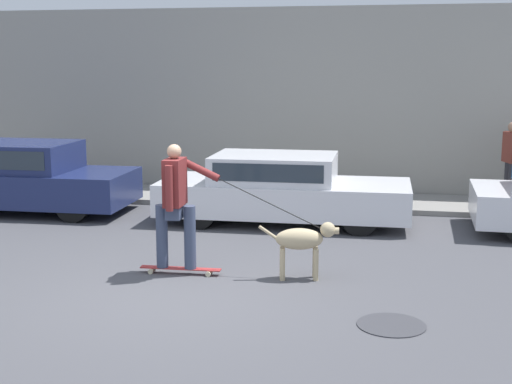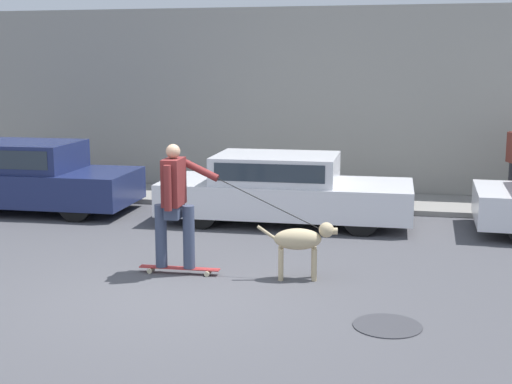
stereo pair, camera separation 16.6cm
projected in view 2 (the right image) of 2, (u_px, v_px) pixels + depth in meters
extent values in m
plane|color=#47474C|center=(177.00, 292.00, 8.98)|extent=(36.00, 36.00, 0.00)
cube|color=gray|center=(280.00, 102.00, 15.59)|extent=(32.00, 0.30, 4.03)
cube|color=gray|center=(271.00, 198.00, 14.90)|extent=(30.00, 1.81, 0.10)
cylinder|color=black|center=(108.00, 190.00, 14.37)|extent=(0.62, 0.21, 0.62)
cylinder|color=black|center=(76.00, 205.00, 12.92)|extent=(0.62, 0.21, 0.62)
cube|color=navy|center=(32.00, 185.00, 13.85)|extent=(4.07, 1.82, 0.62)
cube|color=navy|center=(23.00, 156.00, 13.78)|extent=(2.12, 1.61, 0.54)
cube|color=#28333D|center=(1.00, 160.00, 13.01)|extent=(1.84, 0.05, 0.34)
cylinder|color=black|center=(365.00, 201.00, 13.31)|extent=(0.61, 0.21, 0.60)
cylinder|color=black|center=(361.00, 218.00, 11.86)|extent=(0.61, 0.21, 0.60)
cylinder|color=black|center=(221.00, 196.00, 13.83)|extent=(0.61, 0.21, 0.60)
cylinder|color=black|center=(201.00, 211.00, 12.38)|extent=(0.61, 0.21, 0.60)
cube|color=silver|center=(286.00, 197.00, 12.82)|extent=(4.49, 1.83, 0.57)
cube|color=silver|center=(276.00, 168.00, 12.76)|extent=(2.19, 1.61, 0.48)
cube|color=#28333D|center=(269.00, 173.00, 11.99)|extent=(1.90, 0.05, 0.31)
cylinder|color=tan|center=(314.00, 262.00, 9.55)|extent=(0.07, 0.07, 0.43)
cylinder|color=tan|center=(314.00, 265.00, 9.39)|extent=(0.07, 0.07, 0.43)
cylinder|color=tan|center=(281.00, 262.00, 9.56)|extent=(0.07, 0.07, 0.43)
cylinder|color=tan|center=(281.00, 265.00, 9.41)|extent=(0.07, 0.07, 0.43)
ellipsoid|color=tan|center=(298.00, 239.00, 9.42)|extent=(0.67, 0.39, 0.29)
sphere|color=tan|center=(326.00, 230.00, 9.38)|extent=(0.20, 0.20, 0.20)
cylinder|color=tan|center=(333.00, 231.00, 9.38)|extent=(0.13, 0.11, 0.09)
cylinder|color=tan|center=(266.00, 232.00, 9.42)|extent=(0.26, 0.09, 0.20)
cylinder|color=beige|center=(209.00, 271.00, 9.76)|extent=(0.07, 0.03, 0.07)
cylinder|color=beige|center=(207.00, 274.00, 9.61)|extent=(0.07, 0.03, 0.07)
cylinder|color=beige|center=(153.00, 268.00, 9.90)|extent=(0.07, 0.03, 0.07)
cylinder|color=beige|center=(150.00, 271.00, 9.75)|extent=(0.07, 0.03, 0.07)
cube|color=#A82D2D|center=(179.00, 268.00, 9.75)|extent=(1.13, 0.16, 0.02)
cylinder|color=#38425B|center=(189.00, 237.00, 9.64)|extent=(0.16, 0.16, 0.87)
cylinder|color=#38425B|center=(161.00, 236.00, 9.71)|extent=(0.16, 0.16, 0.87)
cube|color=#38425B|center=(174.00, 211.00, 9.62)|extent=(0.21, 0.36, 0.17)
cube|color=maroon|center=(174.00, 182.00, 9.54)|extent=(0.24, 0.46, 0.63)
sphere|color=tan|center=(173.00, 151.00, 9.47)|extent=(0.19, 0.19, 0.19)
cylinder|color=maroon|center=(168.00, 188.00, 9.28)|extent=(0.10, 0.10, 0.60)
cylinder|color=maroon|center=(198.00, 169.00, 9.72)|extent=(0.60, 0.13, 0.33)
cylinder|color=black|center=(271.00, 205.00, 9.53)|extent=(1.51, 0.10, 0.66)
cylinder|color=#28282D|center=(512.00, 183.00, 14.09)|extent=(0.16, 0.16, 0.81)
cylinder|color=brown|center=(510.00, 146.00, 14.13)|extent=(0.10, 0.10, 0.56)
cylinder|color=#38383D|center=(387.00, 326.00, 7.80)|extent=(0.76, 0.76, 0.01)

